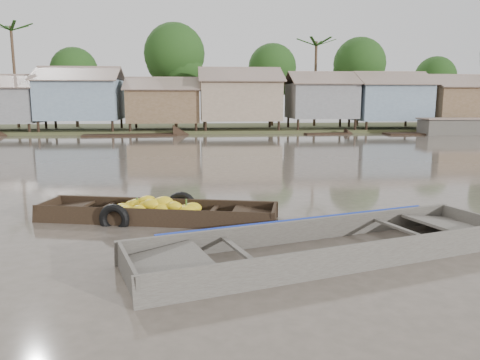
{
  "coord_description": "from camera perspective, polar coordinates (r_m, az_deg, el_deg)",
  "views": [
    {
      "loc": [
        -1.3,
        -10.25,
        2.84
      ],
      "look_at": [
        -0.18,
        1.31,
        0.8
      ],
      "focal_mm": 35.0,
      "sensor_mm": 36.0,
      "label": 1
    }
  ],
  "objects": [
    {
      "name": "distant_boats",
      "position": [
        37.4,
        16.3,
        5.56
      ],
      "size": [
        45.95,
        15.5,
        1.38
      ],
      "color": "black",
      "rests_on": "ground"
    },
    {
      "name": "viewer_boat",
      "position": [
        8.83,
        10.67,
        -8.58
      ],
      "size": [
        7.62,
        4.01,
        0.59
      ],
      "rotation": [
        0.0,
        0.0,
        0.3
      ],
      "color": "#433F39",
      "rests_on": "ground"
    },
    {
      "name": "banana_boat",
      "position": [
        11.26,
        -10.37,
        -3.97
      ],
      "size": [
        5.77,
        2.6,
        0.81
      ],
      "rotation": [
        0.0,
        0.0,
        -0.23
      ],
      "color": "black",
      "rests_on": "ground"
    },
    {
      "name": "riverbank",
      "position": [
        42.33,
        0.37,
        10.27
      ],
      "size": [
        120.0,
        12.47,
        10.22
      ],
      "color": "#384723",
      "rests_on": "ground"
    },
    {
      "name": "ground",
      "position": [
        10.71,
        1.65,
        -5.41
      ],
      "size": [
        120.0,
        120.0,
        0.0
      ],
      "primitive_type": "plane",
      "color": "#514A3E",
      "rests_on": "ground"
    }
  ]
}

